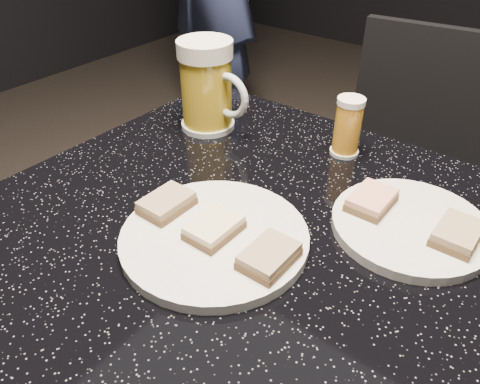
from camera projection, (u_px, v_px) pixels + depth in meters
name	position (u px, v px, depth m)	size (l,w,h in m)	color
plate_large	(215.00, 238.00, 0.59)	(0.24, 0.24, 0.01)	silver
plate_small	(410.00, 226.00, 0.61)	(0.20, 0.20, 0.01)	silver
table	(240.00, 337.00, 0.77)	(0.70, 0.70, 0.75)	black
beer_mug	(208.00, 86.00, 0.81)	(0.14, 0.10, 0.16)	silver
beer_tumbler	(348.00, 127.00, 0.75)	(0.05, 0.05, 0.10)	silver
chair	(406.00, 191.00, 1.13)	(0.42, 0.42, 0.86)	black
canapes_on_plate_large	(214.00, 228.00, 0.58)	(0.22, 0.07, 0.02)	#4C3521
canapes_on_plate_small	(413.00, 216.00, 0.60)	(0.16, 0.07, 0.02)	#4C3521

